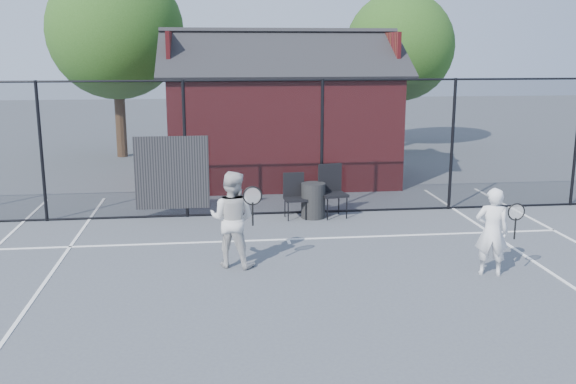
{
  "coord_description": "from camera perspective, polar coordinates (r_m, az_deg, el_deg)",
  "views": [
    {
      "loc": [
        -1.41,
        -8.89,
        3.62
      ],
      "look_at": [
        -0.07,
        2.34,
        1.1
      ],
      "focal_mm": 40.0,
      "sensor_mm": 36.0,
      "label": 1
    }
  ],
  "objects": [
    {
      "name": "fence",
      "position": [
        14.1,
        -2.21,
        3.69
      ],
      "size": [
        22.04,
        3.0,
        3.0
      ],
      "color": "black",
      "rests_on": "ground"
    },
    {
      "name": "chair_right",
      "position": [
        13.93,
        0.65,
        -0.45
      ],
      "size": [
        0.5,
        0.51,
        0.97
      ],
      "primitive_type": "cube",
      "rotation": [
        0.0,
        0.0,
        0.07
      ],
      "color": "black",
      "rests_on": "ground"
    },
    {
      "name": "chair_left",
      "position": [
        14.08,
        4.06,
        -0.0
      ],
      "size": [
        0.64,
        0.66,
        1.13
      ],
      "primitive_type": "cube",
      "rotation": [
        0.0,
        0.0,
        0.2
      ],
      "color": "black",
      "rests_on": "ground"
    },
    {
      "name": "player_back",
      "position": [
        10.86,
        -4.99,
        -2.41
      ],
      "size": [
        0.98,
        0.87,
        1.64
      ],
      "color": "silver",
      "rests_on": "ground"
    },
    {
      "name": "tree_right",
      "position": [
        24.39,
        9.91,
        12.6
      ],
      "size": [
        3.97,
        3.97,
        5.7
      ],
      "color": "#332414",
      "rests_on": "ground"
    },
    {
      "name": "ground",
      "position": [
        9.7,
        2.1,
        -9.35
      ],
      "size": [
        80.0,
        80.0,
        0.0
      ],
      "primitive_type": "plane",
      "color": "#4D5058",
      "rests_on": "ground"
    },
    {
      "name": "waste_bin",
      "position": [
        14.04,
        2.25,
        -0.76
      ],
      "size": [
        0.57,
        0.57,
        0.77
      ],
      "primitive_type": "cylinder",
      "rotation": [
        0.0,
        0.0,
        0.09
      ],
      "color": "black",
      "rests_on": "ground"
    },
    {
      "name": "tree_left",
      "position": [
        22.61,
        -15.07,
        13.6
      ],
      "size": [
        4.48,
        4.48,
        6.44
      ],
      "color": "#332414",
      "rests_on": "ground"
    },
    {
      "name": "player_front",
      "position": [
        10.93,
        17.68,
        -3.37
      ],
      "size": [
        0.69,
        0.55,
        1.46
      ],
      "color": "white",
      "rests_on": "ground"
    },
    {
      "name": "clubhouse",
      "position": [
        18.11,
        -0.69,
        6.19
      ],
      "size": [
        6.5,
        4.36,
        4.19
      ],
      "color": "maroon",
      "rests_on": "ground"
    },
    {
      "name": "court_lines",
      "position": [
        8.51,
        3.5,
        -12.61
      ],
      "size": [
        11.02,
        18.0,
        0.01
      ],
      "color": "white",
      "rests_on": "ground"
    }
  ]
}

